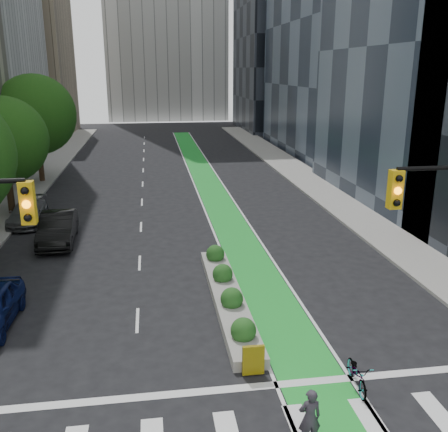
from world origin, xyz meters
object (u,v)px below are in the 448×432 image
object	(u,v)px
parked_car_left_mid	(58,228)
parked_car_left_far	(28,213)
median_planter	(228,294)
bicycle	(357,374)
cyclist	(310,418)

from	to	relation	value
parked_car_left_mid	parked_car_left_far	distance (m)	4.78
median_planter	bicycle	xyz separation A→B (m)	(3.00, -6.29, 0.09)
median_planter	parked_car_left_mid	bearing A→B (deg)	133.22
median_planter	bicycle	world-z (taller)	median_planter
bicycle	cyclist	size ratio (longest dim) A/B	1.08
cyclist	parked_car_left_mid	distance (m)	19.37
median_planter	parked_car_left_mid	distance (m)	11.98
median_planter	parked_car_left_far	xyz separation A→B (m)	(-10.70, 12.80, 0.31)
median_planter	cyclist	world-z (taller)	cyclist
bicycle	parked_car_left_mid	size ratio (longest dim) A/B	0.35
median_planter	parked_car_left_far	size ratio (longest dim) A/B	2.17
parked_car_left_far	parked_car_left_mid	bearing A→B (deg)	-59.14
bicycle	parked_car_left_mid	distance (m)	18.74
median_planter	bicycle	distance (m)	6.97
bicycle	parked_car_left_mid	bearing A→B (deg)	132.15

